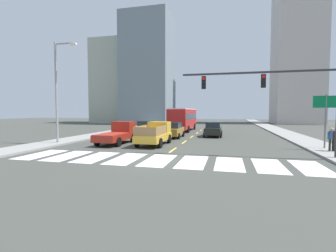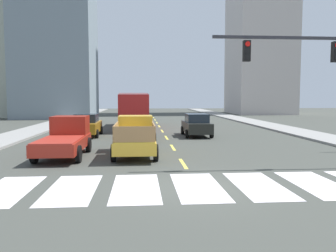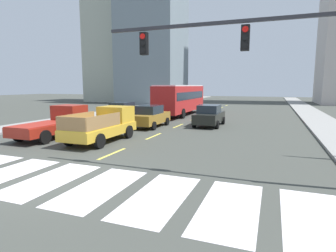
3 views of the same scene
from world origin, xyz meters
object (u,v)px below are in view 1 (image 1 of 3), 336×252
pickup_dark (118,133)px  pedestrian_walking (332,137)px  pedestrian_waiting (336,138)px  sedan_near_left (173,130)px  traffic_signal_gantry (283,91)px  sedan_near_right (146,128)px  streetlight_left (58,88)px  pickup_stakebed (156,134)px  city_bus (183,118)px  sedan_mid (213,129)px  direction_sign_green (325,110)px

pickup_dark → pedestrian_walking: size_ratio=3.17×
pedestrian_waiting → pedestrian_walking: bearing=-44.0°
sedan_near_left → traffic_signal_gantry: (9.24, -9.94, 3.36)m
sedan_near_right → traffic_signal_gantry: 18.75m
streetlight_left → sedan_near_left: bearing=41.6°
pickup_stakebed → city_bus: 15.33m
traffic_signal_gantry → pedestrian_walking: size_ratio=5.78×
sedan_near_right → pedestrian_waiting: size_ratio=2.68×
sedan_mid → traffic_signal_gantry: size_ratio=0.46×
pickup_stakebed → pickup_dark: 3.53m
pickup_stakebed → direction_sign_green: (13.31, 0.01, 2.10)m
sedan_mid → pedestrian_walking: (8.74, -9.51, 0.26)m
sedan_mid → traffic_signal_gantry: bearing=-66.2°
sedan_near_right → direction_sign_green: (17.12, -8.69, 2.17)m
sedan_near_left → direction_sign_green: direction_sign_green is taller
pickup_stakebed → sedan_mid: pickup_stakebed is taller
city_bus → traffic_signal_gantry: size_ratio=1.14×
direction_sign_green → pedestrian_walking: bearing=-90.9°
city_bus → pedestrian_waiting: size_ratio=6.59×
sedan_mid → streetlight_left: bearing=-140.8°
direction_sign_green → streetlight_left: bearing=-175.1°
sedan_mid → sedan_near_right: 8.38m
sedan_mid → pickup_dark: bearing=-132.9°
pedestrian_waiting → pedestrian_walking: (-0.24, 0.14, 0.00)m
direction_sign_green → city_bus: bearing=131.6°
sedan_near_right → streetlight_left: streetlight_left is taller
pedestrian_walking → sedan_near_right: bearing=-76.5°
pickup_stakebed → direction_sign_green: 13.48m
city_bus → streetlight_left: streetlight_left is taller
pickup_dark → sedan_near_right: size_ratio=1.18×
traffic_signal_gantry → pedestrian_walking: (3.77, 2.69, -3.10)m
city_bus → sedan_near_left: bearing=-88.5°
pickup_stakebed → direction_sign_green: direction_sign_green is taller
sedan_near_left → direction_sign_green: bearing=-21.9°
sedan_near_left → sedan_near_right: bearing=147.7°
city_bus → sedan_near_right: bearing=-120.1°
streetlight_left → pedestrian_waiting: size_ratio=5.49×
sedan_mid → pedestrian_waiting: size_ratio=2.68×
pickup_dark → pedestrian_walking: pickup_dark is taller
sedan_near_right → direction_sign_green: direction_sign_green is taller
traffic_signal_gantry → streetlight_left: bearing=173.0°
sedan_near_left → traffic_signal_gantry: 13.98m
pickup_dark → direction_sign_green: direction_sign_green is taller
sedan_mid → pedestrian_waiting: (8.98, -9.65, 0.26)m
pedestrian_waiting → city_bus: bearing=-64.2°
pickup_stakebed → pickup_dark: same height
traffic_signal_gantry → streetlight_left: 18.11m
pickup_dark → streetlight_left: 6.60m
pedestrian_waiting → pedestrian_walking: 0.28m
pedestrian_waiting → streetlight_left: bearing=-12.7°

